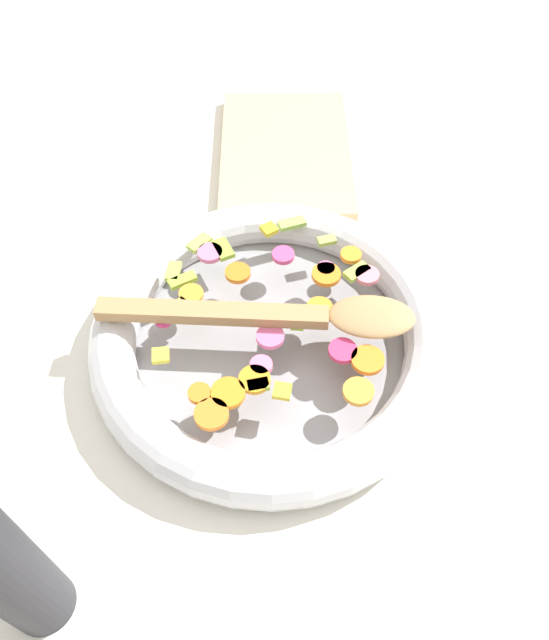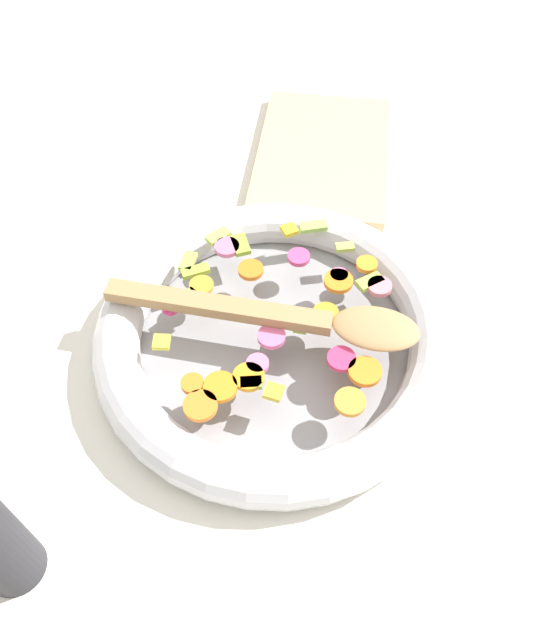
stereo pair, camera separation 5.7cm
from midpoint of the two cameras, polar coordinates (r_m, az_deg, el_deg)
The scene contains 6 objects.
ground_plane at distance 0.70m, azimuth -2.35°, elevation -2.61°, with size 4.00×4.00×0.00m, color silver.
skillet at distance 0.68m, azimuth -2.41°, elevation -1.56°, with size 0.39×0.39×0.05m.
chopped_vegetables at distance 0.66m, azimuth -2.16°, elevation 0.29°, with size 0.29×0.25×0.01m.
wooden_spoon at distance 0.64m, azimuth -0.74°, elevation 0.48°, with size 0.06×0.33×0.01m.
pepper_mill at distance 0.53m, azimuth -26.34°, elevation -19.80°, with size 0.05×0.05×0.24m.
cutting_board at distance 0.92m, azimuth -0.52°, elevation 14.94°, with size 0.27×0.18×0.02m.
Camera 1 is at (0.40, -0.00, 0.57)m, focal length 35.00 mm.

